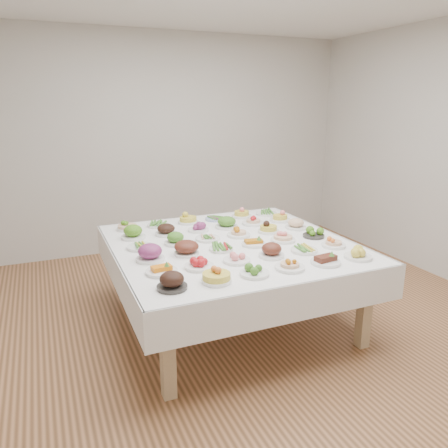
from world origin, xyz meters
name	(u,v)px	position (x,y,z in m)	size (l,w,h in m)	color
room_envelope	(254,115)	(0.00, 0.00, 1.83)	(5.02, 5.02, 2.81)	#A76E45
display_table	(231,250)	(-0.13, 0.15, 0.68)	(2.01, 2.01, 0.75)	white
dish_0	(172,281)	(-0.88, -0.59, 0.80)	(0.20, 0.20, 0.12)	#2D2B28
dish_1	(216,274)	(-0.57, -0.60, 0.81)	(0.20, 0.20, 0.13)	white
dish_2	(255,270)	(-0.28, -0.59, 0.79)	(0.21, 0.21, 0.09)	white
dish_3	(290,264)	(0.01, -0.59, 0.79)	(0.22, 0.22, 0.10)	white
dish_4	(326,259)	(0.32, -0.60, 0.79)	(0.22, 0.22, 0.10)	white
dish_5	(358,253)	(0.62, -0.60, 0.80)	(0.21, 0.21, 0.10)	white
dish_6	(162,268)	(-0.87, -0.30, 0.79)	(0.22, 0.22, 0.09)	white
dish_7	(199,263)	(-0.59, -0.31, 0.79)	(0.22, 0.22, 0.10)	white
dish_8	(237,258)	(-0.28, -0.30, 0.78)	(0.21, 0.21, 0.08)	white
dish_9	(272,251)	(0.02, -0.31, 0.80)	(0.20, 0.20, 0.11)	white
dish_10	(304,249)	(0.32, -0.31, 0.77)	(0.21, 0.21, 0.05)	white
dish_11	(334,241)	(0.62, -0.29, 0.80)	(0.20, 0.20, 0.11)	white
dish_12	(150,252)	(-0.88, -0.01, 0.81)	(0.24, 0.24, 0.13)	white
dish_13	(186,248)	(-0.58, 0.00, 0.81)	(0.20, 0.20, 0.12)	white
dish_14	(221,247)	(-0.29, 0.00, 0.77)	(0.20, 0.19, 0.05)	white
dish_15	(254,241)	(0.02, 0.00, 0.79)	(0.20, 0.20, 0.09)	white
dish_16	(283,236)	(0.31, 0.01, 0.80)	(0.21, 0.21, 0.11)	white
dish_17	(314,233)	(0.62, 0.00, 0.79)	(0.19, 0.19, 0.09)	#2D2B28
dish_18	(141,246)	(-0.89, 0.30, 0.77)	(0.22, 0.22, 0.05)	white
dish_19	(175,239)	(-0.59, 0.29, 0.80)	(0.19, 0.19, 0.11)	white
dish_20	(208,238)	(-0.29, 0.30, 0.77)	(0.21, 0.21, 0.05)	white
dish_21	(239,231)	(0.01, 0.29, 0.80)	(0.21, 0.21, 0.11)	white
dish_22	(268,227)	(0.32, 0.29, 0.81)	(0.19, 0.19, 0.12)	white
dish_23	(296,223)	(0.62, 0.30, 0.81)	(0.20, 0.20, 0.12)	white
dish_24	(133,231)	(-0.89, 0.61, 0.82)	(0.21, 0.21, 0.14)	white
dish_25	(166,229)	(-0.59, 0.59, 0.80)	(0.20, 0.20, 0.11)	white
dish_26	(198,228)	(-0.28, 0.59, 0.78)	(0.19, 0.19, 0.08)	white
dish_27	(227,221)	(0.02, 0.59, 0.82)	(0.24, 0.24, 0.14)	white
dish_28	(253,220)	(0.31, 0.60, 0.79)	(0.22, 0.22, 0.11)	white
dish_29	(280,215)	(0.62, 0.60, 0.81)	(0.21, 0.21, 0.13)	white
dish_30	(127,225)	(-0.89, 0.89, 0.80)	(0.20, 0.20, 0.11)	white
dish_31	(158,224)	(-0.59, 0.90, 0.77)	(0.22, 0.21, 0.05)	white
dish_32	(188,218)	(-0.27, 0.89, 0.81)	(0.20, 0.20, 0.12)	white
dish_33	(215,218)	(0.02, 0.90, 0.77)	(0.19, 0.19, 0.05)	#4C66B2
dish_34	(242,213)	(0.32, 0.90, 0.80)	(0.21, 0.21, 0.11)	white
dish_35	(266,212)	(0.62, 0.89, 0.78)	(0.24, 0.22, 0.06)	white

